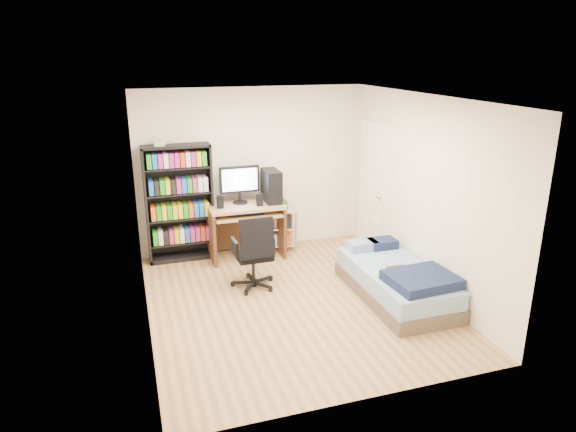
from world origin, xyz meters
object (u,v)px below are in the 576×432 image
object	(u,v)px
computer_desk	(252,208)
office_chair	(254,265)
media_shelf	(179,202)
bed	(397,281)

from	to	relation	value
computer_desk	office_chair	size ratio (longest dim) A/B	1.37
office_chair	media_shelf	bearing A→B (deg)	119.52
office_chair	bed	bearing A→B (deg)	-28.62
office_chair	computer_desk	bearing A→B (deg)	75.32
media_shelf	office_chair	xyz separation A→B (m)	(0.79, -1.30, -0.57)
media_shelf	bed	size ratio (longest dim) A/B	1.00
media_shelf	bed	xyz separation A→B (m)	(2.43, -2.13, -0.66)
computer_desk	bed	distance (m)	2.46
media_shelf	office_chair	size ratio (longest dim) A/B	1.78
office_chair	bed	world-z (taller)	office_chair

